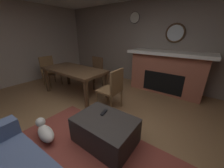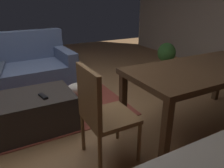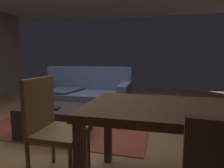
{
  "view_description": "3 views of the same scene",
  "coord_description": "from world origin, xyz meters",
  "views": [
    {
      "loc": [
        -1.26,
        0.99,
        1.61
      ],
      "look_at": [
        0.16,
        -0.95,
        0.66
      ],
      "focal_mm": 20.45,
      "sensor_mm": 36.0,
      "label": 1
    },
    {
      "loc": [
        -0.47,
        -2.57,
        1.44
      ],
      "look_at": [
        0.47,
        -0.81,
        0.64
      ],
      "focal_mm": 34.08,
      "sensor_mm": 36.0,
      "label": 2
    },
    {
      "loc": [
        1.2,
        -2.57,
        1.1
      ],
      "look_at": [
        0.68,
        -0.53,
        0.82
      ],
      "focal_mm": 30.7,
      "sensor_mm": 36.0,
      "label": 3
    }
  ],
  "objects": [
    {
      "name": "tv_remote",
      "position": [
        -0.14,
        -0.33,
        0.44
      ],
      "size": [
        0.08,
        0.17,
        0.02
      ],
      "primitive_type": "cube",
      "rotation": [
        0.0,
        0.0,
        0.22
      ],
      "color": "black",
      "rests_on": "ottoman_coffee_table"
    },
    {
      "name": "dining_table",
      "position": [
        1.51,
        -1.06,
        0.66
      ],
      "size": [
        1.78,
        0.85,
        0.74
      ],
      "color": "#513823",
      "rests_on": "ground"
    },
    {
      "name": "floor",
      "position": [
        0.0,
        0.0,
        0.0
      ],
      "size": [
        8.99,
        8.99,
        0.0
      ],
      "primitive_type": "plane",
      "color": "olive"
    },
    {
      "name": "couch",
      "position": [
        -0.36,
        1.16,
        0.32
      ],
      "size": [
        1.98,
        1.07,
        0.93
      ],
      "color": "#4C5B7F",
      "rests_on": "ground"
    },
    {
      "name": "ottoman_coffee_table",
      "position": [
        -0.25,
        -0.22,
        0.21
      ],
      "size": [
        0.91,
        0.65,
        0.43
      ],
      "primitive_type": "cube",
      "color": "#2D2826",
      "rests_on": "ground"
    },
    {
      "name": "dining_chair_west",
      "position": [
        0.23,
        -1.06,
        0.52
      ],
      "size": [
        0.44,
        0.44,
        0.93
      ],
      "color": "brown",
      "rests_on": "ground"
    },
    {
      "name": "area_rug",
      "position": [
        -0.25,
        0.43,
        0.01
      ],
      "size": [
        2.6,
        2.0,
        0.01
      ],
      "primitive_type": "cube",
      "color": "brown",
      "rests_on": "ground"
    },
    {
      "name": "small_dog",
      "position": [
        0.54,
        0.33,
        0.17
      ],
      "size": [
        0.48,
        0.26,
        0.29
      ],
      "color": "silver",
      "rests_on": "ground"
    }
  ]
}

